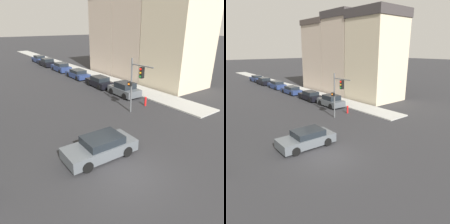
# 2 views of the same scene
# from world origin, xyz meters

# --- Properties ---
(ground_plane) EXTENTS (300.00, 300.00, 0.00)m
(ground_plane) POSITION_xyz_m (0.00, 0.00, 0.00)
(ground_plane) COLOR #28282B
(sidewalk_strip) EXTENTS (2.97, 60.00, 0.13)m
(sidewalk_strip) POSITION_xyz_m (11.19, 32.09, 0.06)
(sidewalk_strip) COLOR #9E9E99
(sidewalk_strip) RESTS_ON ground_plane
(rowhouse_backdrop) EXTENTS (7.25, 18.98, 12.80)m
(rowhouse_backdrop) POSITION_xyz_m (16.29, 16.63, 6.26)
(rowhouse_backdrop) COLOR beige
(rowhouse_backdrop) RESTS_ON ground_plane
(traffic_signal) EXTENTS (0.63, 2.51, 4.82)m
(traffic_signal) POSITION_xyz_m (5.91, 6.19, 3.16)
(traffic_signal) COLOR #515456
(traffic_signal) RESTS_ON ground_plane
(crossing_car_1) EXTENTS (4.39, 2.07, 1.32)m
(crossing_car_1) POSITION_xyz_m (-0.22, 2.32, 0.64)
(crossing_car_1) COLOR #4C5156
(crossing_car_1) RESTS_ON ground_plane
(parked_car_0) EXTENTS (2.01, 3.93, 1.53)m
(parked_car_0) POSITION_xyz_m (8.53, 10.92, 0.72)
(parked_car_0) COLOR #4C5156
(parked_car_0) RESTS_ON ground_plane
(parked_car_1) EXTENTS (1.97, 4.35, 1.33)m
(parked_car_1) POSITION_xyz_m (8.31, 15.69, 0.64)
(parked_car_1) COLOR black
(parked_car_1) RESTS_ON ground_plane
(parked_car_2) EXTENTS (1.94, 4.58, 1.27)m
(parked_car_2) POSITION_xyz_m (8.33, 21.59, 0.62)
(parked_car_2) COLOR navy
(parked_car_2) RESTS_ON ground_plane
(parked_car_3) EXTENTS (1.99, 4.67, 1.42)m
(parked_car_3) POSITION_xyz_m (8.46, 27.86, 0.68)
(parked_car_3) COLOR navy
(parked_car_3) RESTS_ON ground_plane
(parked_car_4) EXTENTS (2.08, 4.59, 1.47)m
(parked_car_4) POSITION_xyz_m (8.31, 33.89, 0.69)
(parked_car_4) COLOR black
(parked_car_4) RESTS_ON ground_plane
(parked_car_5) EXTENTS (1.94, 4.56, 1.42)m
(parked_car_5) POSITION_xyz_m (8.54, 39.12, 0.68)
(parked_car_5) COLOR navy
(parked_car_5) RESTS_ON ground_plane
(fire_hydrant) EXTENTS (0.22, 0.22, 0.92)m
(fire_hydrant) POSITION_xyz_m (8.14, 7.16, 0.49)
(fire_hydrant) COLOR red
(fire_hydrant) RESTS_ON ground_plane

